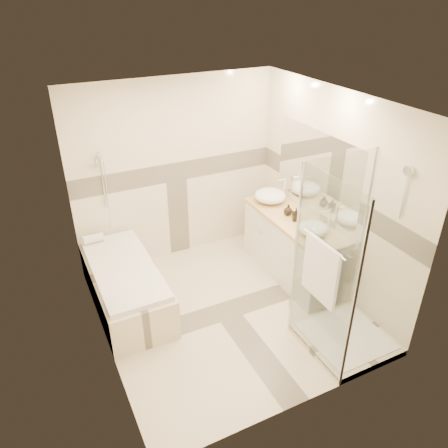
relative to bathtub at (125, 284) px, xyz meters
name	(u,v)px	position (x,y,z in m)	size (l,w,h in m)	color
room	(230,218)	(1.08, -0.64, 0.95)	(2.82, 3.02, 2.52)	beige
bathtub	(125,284)	(0.00, 0.00, 0.00)	(0.75, 1.70, 0.56)	beige
vanity	(292,247)	(2.15, -0.35, 0.12)	(0.58, 1.62, 0.85)	silver
shower_enclosure	(338,305)	(1.86, -1.62, 0.20)	(0.96, 0.93, 2.04)	beige
vessel_sink_near	(270,196)	(2.13, 0.21, 0.63)	(0.43, 0.43, 0.17)	white
vessel_sink_far	(313,228)	(2.13, -0.75, 0.61)	(0.36, 0.36, 0.14)	white
faucet_near	(284,187)	(2.34, 0.21, 0.72)	(0.13, 0.03, 0.31)	silver
faucet_far	(329,218)	(2.35, -0.75, 0.70)	(0.11, 0.03, 0.28)	silver
amenity_bottle_a	(296,214)	(2.13, -0.39, 0.63)	(0.08, 0.08, 0.17)	black
amenity_bottle_b	(288,210)	(2.13, -0.22, 0.62)	(0.11, 0.11, 0.14)	black
folded_towels	(264,195)	(2.13, 0.37, 0.58)	(0.13, 0.22, 0.07)	white
rolled_towel	(93,239)	(-0.19, 0.69, 0.31)	(0.11, 0.11, 0.25)	white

